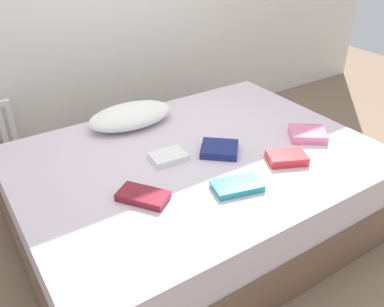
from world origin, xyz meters
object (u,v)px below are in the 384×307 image
(pillow, at_px, (131,116))
(textbook_white, at_px, (168,157))
(textbook_maroon, at_px, (143,196))
(bed, at_px, (197,191))
(textbook_pink, at_px, (308,134))
(textbook_teal, at_px, (237,186))
(textbook_red, at_px, (287,158))
(textbook_navy, at_px, (219,149))

(pillow, xyz_separation_m, textbook_white, (-0.02, -0.50, -0.04))
(textbook_maroon, bearing_deg, textbook_white, 95.32)
(pillow, height_order, textbook_white, pillow)
(bed, distance_m, textbook_pink, 0.75)
(textbook_pink, distance_m, textbook_teal, 0.70)
(textbook_maroon, relative_size, textbook_teal, 1.00)
(textbook_red, xyz_separation_m, textbook_white, (-0.53, 0.37, -0.01))
(textbook_navy, bearing_deg, textbook_pink, 25.96)
(bed, bearing_deg, pillow, 105.07)
(pillow, height_order, textbook_teal, pillow)
(textbook_pink, relative_size, textbook_white, 1.07)
(pillow, relative_size, textbook_navy, 2.70)
(textbook_navy, xyz_separation_m, textbook_pink, (0.55, -0.15, 0.00))
(bed, height_order, textbook_red, textbook_red)
(textbook_maroon, height_order, textbook_teal, textbook_maroon)
(textbook_navy, xyz_separation_m, textbook_white, (-0.28, 0.09, -0.00))
(textbook_pink, distance_m, textbook_white, 0.86)
(bed, xyz_separation_m, textbook_navy, (0.12, -0.05, 0.27))
(pillow, relative_size, textbook_teal, 2.29)
(textbook_navy, bearing_deg, bed, -162.84)
(bed, xyz_separation_m, textbook_maroon, (-0.44, -0.20, 0.27))
(bed, xyz_separation_m, textbook_white, (-0.16, 0.04, 0.27))
(pillow, bearing_deg, bed, -74.93)
(textbook_red, relative_size, textbook_white, 1.06)
(textbook_maroon, xyz_separation_m, textbook_white, (0.28, 0.24, -0.00))
(textbook_maroon, bearing_deg, textbook_pink, 54.41)
(textbook_red, height_order, textbook_maroon, textbook_red)
(textbook_white, bearing_deg, textbook_red, -31.17)
(bed, bearing_deg, textbook_white, 166.15)
(textbook_pink, bearing_deg, textbook_red, -120.44)
(textbook_red, height_order, textbook_white, textbook_red)
(bed, height_order, textbook_pink, textbook_pink)
(textbook_pink, xyz_separation_m, textbook_white, (-0.83, 0.24, -0.01))
(textbook_maroon, xyz_separation_m, textbook_teal, (0.42, -0.18, -0.00))
(pillow, xyz_separation_m, textbook_pink, (0.81, -0.74, -0.04))
(textbook_maroon, height_order, textbook_pink, textbook_pink)
(textbook_pink, bearing_deg, textbook_maroon, -143.60)
(textbook_navy, distance_m, textbook_teal, 0.36)
(textbook_teal, relative_size, textbook_white, 1.23)
(pillow, bearing_deg, textbook_teal, -82.23)
(bed, relative_size, textbook_maroon, 8.38)
(textbook_red, bearing_deg, textbook_maroon, -164.08)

